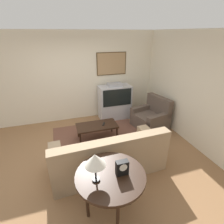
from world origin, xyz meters
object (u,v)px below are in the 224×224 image
object	(u,v)px
mantel_clock	(122,168)
coffee_table	(97,126)
table_lamp	(95,160)
couch	(109,157)
armchair	(151,118)
console_table	(111,178)
tv	(115,102)

from	to	relation	value
mantel_clock	coffee_table	bearing A→B (deg)	86.47
table_lamp	mantel_clock	bearing A→B (deg)	-0.16
couch	armchair	world-z (taller)	same
couch	console_table	bearing A→B (deg)	73.20
tv	coffee_table	size ratio (longest dim) A/B	1.13
armchair	coffee_table	xyz separation A→B (m)	(-1.69, -0.16, 0.08)
armchair	console_table	xyz separation A→B (m)	(-1.98, -2.31, 0.43)
tv	mantel_clock	distance (m)	3.43
tv	couch	world-z (taller)	tv
armchair	tv	bearing A→B (deg)	-150.29
tv	coffee_table	distance (m)	1.39
coffee_table	console_table	size ratio (longest dim) A/B	1.05
armchair	couch	bearing A→B (deg)	-64.32
coffee_table	console_table	xyz separation A→B (m)	(-0.29, -2.15, 0.35)
tv	console_table	bearing A→B (deg)	-109.49
coffee_table	couch	bearing A→B (deg)	-92.00
armchair	coffee_table	world-z (taller)	armchair
tv	couch	distance (m)	2.47
console_table	table_lamp	xyz separation A→B (m)	(-0.22, -0.03, 0.41)
armchair	coffee_table	bearing A→B (deg)	-97.18
tv	table_lamp	world-z (taller)	table_lamp
armchair	table_lamp	xyz separation A→B (m)	(-2.20, -2.34, 0.84)
console_table	mantel_clock	xyz separation A→B (m)	(0.16, -0.03, 0.18)
console_table	mantel_clock	distance (m)	0.24
console_table	table_lamp	distance (m)	0.46
mantel_clock	tv	bearing A→B (deg)	73.19
table_lamp	mantel_clock	distance (m)	0.44
tv	table_lamp	bearing A→B (deg)	-112.63
tv	armchair	distance (m)	1.28
armchair	table_lamp	size ratio (longest dim) A/B	2.48
tv	table_lamp	distance (m)	3.58
mantel_clock	table_lamp	bearing A→B (deg)	179.84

